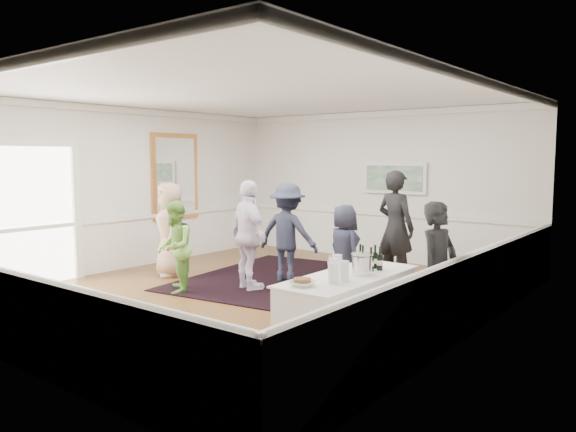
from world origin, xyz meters
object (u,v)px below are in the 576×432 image
Objects in this scene: guest_green at (175,247)px; guest_lilac at (249,235)px; nut_bowl at (302,282)px; guest_dark_b at (396,227)px; ice_bucket at (362,265)px; guest_dark_a at (288,233)px; guest_navy at (344,250)px; bartender at (438,270)px; guest_tan at (170,229)px; serving_table at (349,310)px.

guest_lilac reaches higher than guest_green.
guest_dark_b is at bearing 103.23° from nut_bowl.
guest_dark_b is at bearing 110.24° from ice_bucket.
guest_dark_a is 6.43× the size of nut_bowl.
guest_dark_a reaches higher than guest_green.
guest_navy is (1.31, -0.20, -0.14)m from guest_dark_a.
guest_dark_a is at bearing 77.42° from bartender.
ice_bucket is (1.15, -3.12, -0.04)m from guest_dark_b.
ice_bucket is at bearing 133.29° from guest_dark_a.
ice_bucket is (2.88, -1.22, 0.04)m from guest_lilac.
guest_green reaches higher than guest_navy.
ice_bucket is (2.75, -2.11, 0.08)m from guest_dark_a.
guest_navy is at bearing 161.96° from guest_dark_a.
guest_tan is 4.91m from ice_bucket.
guest_dark_b is at bearing -78.60° from guest_navy.
guest_tan is at bearing 16.30° from guest_dark_a.
bartender is at bearing 148.90° from guest_dark_a.
guest_navy is at bearing 87.70° from guest_dark_b.
nut_bowl is (4.57, -2.06, 0.00)m from guest_tan.
guest_navy is 3.09m from nut_bowl.
guest_navy reaches higher than nut_bowl.
guest_dark_a is at bearing 107.24° from guest_green.
guest_tan is at bearing 166.49° from ice_bucket.
guest_green is at bearing 68.77° from guest_lilac.
guest_navy is 2.40m from ice_bucket.
guest_tan is (-5.40, 0.39, 0.04)m from bartender.
guest_green is at bearing 52.21° from guest_dark_a.
guest_dark_a is at bearing 142.49° from ice_bucket.
serving_table is at bearing 16.77° from guest_tan.
guest_lilac is 6.75× the size of nut_bowl.
serving_table is 4.88m from guest_tan.
bartender is at bearing -165.50° from guest_lilac.
guest_dark_a is (-3.38, 1.36, 0.03)m from bartender.
guest_navy is at bearing 70.16° from bartender.
guest_dark_b reaches higher than serving_table.
guest_dark_b reaches higher than guest_tan.
ice_bucket is (1.44, -1.91, 0.22)m from guest_navy.
serving_table is 7.63× the size of nut_bowl.
nut_bowl is at bearing 138.44° from guest_navy.
guest_dark_b is (-1.78, 2.37, 0.15)m from bartender.
guest_green is 3.74m from ice_bucket.
guest_dark_b is at bearing -110.21° from guest_lilac.
guest_tan is 2.24m from guest_dark_a.
serving_table is 1.13× the size of guest_lilac.
nut_bowl is (-0.20, -0.92, -0.08)m from ice_bucket.
guest_dark_b is (2.57, 2.78, 0.24)m from guest_green.
bartender is 6.48× the size of ice_bucket.
guest_dark_a reaches higher than ice_bucket.
nut_bowl is at bearing -98.49° from serving_table.
guest_navy is at bearing 80.41° from guest_green.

